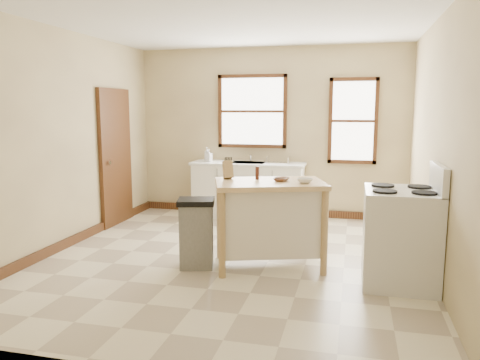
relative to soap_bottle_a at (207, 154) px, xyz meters
name	(u,v)px	position (x,y,z in m)	size (l,w,h in m)	color
floor	(232,259)	(1.01, -2.19, -1.04)	(5.00, 5.00, 0.00)	beige
ceiling	(232,18)	(1.01, -2.19, 1.76)	(5.00, 5.00, 0.00)	white
wall_back	(270,132)	(1.01, 0.31, 0.36)	(4.50, 0.04, 2.80)	beige
wall_left	(62,140)	(-1.24, -2.19, 0.36)	(0.04, 5.00, 2.80)	beige
wall_right	(439,147)	(3.26, -2.19, 0.36)	(0.04, 5.00, 2.80)	beige
window_main	(252,111)	(0.71, 0.29, 0.71)	(1.17, 0.06, 1.22)	black
window_side	(353,121)	(2.36, 0.29, 0.56)	(0.77, 0.06, 1.37)	black
door_left	(116,157)	(-1.20, -0.89, 0.01)	(0.06, 0.90, 2.10)	black
baseboard_back	(269,211)	(1.01, 0.28, -0.98)	(4.50, 0.04, 0.12)	black
baseboard_left	(69,242)	(-1.21, -2.19, -0.98)	(0.04, 5.00, 0.12)	black
sink_counter	(248,190)	(0.71, 0.01, -0.58)	(1.86, 0.62, 0.92)	white
faucet	(251,155)	(0.71, 0.19, -0.01)	(0.03, 0.03, 0.22)	silver
soap_bottle_a	(207,154)	(0.00, 0.00, 0.00)	(0.09, 0.09, 0.23)	#B2B2B2
soap_bottle_b	(209,155)	(0.04, -0.04, -0.01)	(0.09, 0.10, 0.21)	#B2B2B2
dish_rack	(278,160)	(1.21, 0.03, -0.07)	(0.37, 0.28, 0.09)	silver
kitchen_island	(269,224)	(1.49, -2.32, -0.54)	(1.21, 0.77, 0.99)	tan
knife_block	(228,170)	(0.98, -2.24, 0.05)	(0.10, 0.10, 0.20)	tan
pepper_grinder	(257,173)	(1.32, -2.22, 0.03)	(0.04, 0.04, 0.15)	#421C11
bowl_a	(280,180)	(1.59, -2.29, -0.03)	(0.15, 0.15, 0.04)	brown
bowl_b	(283,179)	(1.62, -2.22, -0.03)	(0.15, 0.15, 0.04)	brown
bowl_c	(305,181)	(1.88, -2.36, -0.02)	(0.17, 0.17, 0.05)	white
trash_bin	(197,233)	(0.69, -2.55, -0.64)	(0.41, 0.34, 0.79)	gray
gas_stove	(401,224)	(2.89, -2.53, -0.41)	(0.79, 0.80, 1.25)	silver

